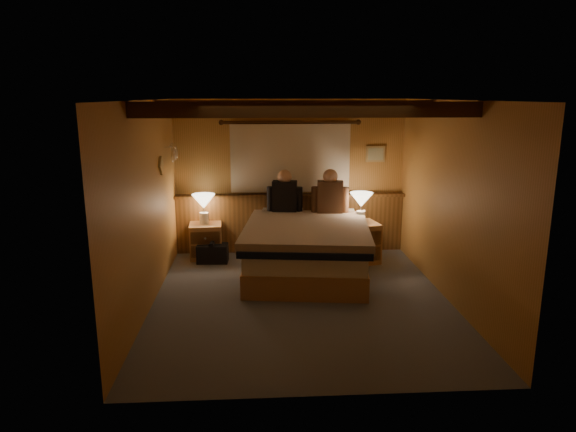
{
  "coord_description": "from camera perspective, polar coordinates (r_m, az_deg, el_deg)",
  "views": [
    {
      "loc": [
        -0.52,
        -5.91,
        2.45
      ],
      "look_at": [
        -0.14,
        0.4,
        0.96
      ],
      "focal_mm": 32.0,
      "sensor_mm": 36.0,
      "label": 1
    }
  ],
  "objects": [
    {
      "name": "curtain_window",
      "position": [
        8.01,
        0.26,
        6.59
      ],
      "size": [
        2.18,
        0.09,
        1.11
      ],
      "color": "#3F270F",
      "rests_on": "wall_back"
    },
    {
      "name": "nightstand_left",
      "position": [
        8.01,
        -9.11,
        -2.75
      ],
      "size": [
        0.51,
        0.47,
        0.53
      ],
      "rotation": [
        0.0,
        0.0,
        0.07
      ],
      "color": "tan",
      "rests_on": "floor"
    },
    {
      "name": "lamp_left",
      "position": [
        7.9,
        -9.36,
        1.42
      ],
      "size": [
        0.35,
        0.35,
        0.46
      ],
      "color": "white",
      "rests_on": "nightstand_left"
    },
    {
      "name": "ceiling",
      "position": [
        5.93,
        1.59,
        12.76
      ],
      "size": [
        4.2,
        4.2,
        0.0
      ],
      "primitive_type": "plane",
      "rotation": [
        3.14,
        0.0,
        0.0
      ],
      "color": "#E2A855",
      "rests_on": "wall_back"
    },
    {
      "name": "wainscot",
      "position": [
        8.2,
        0.25,
        -0.61
      ],
      "size": [
        3.6,
        0.23,
        0.94
      ],
      "color": "brown",
      "rests_on": "wall_back"
    },
    {
      "name": "bed",
      "position": [
        7.16,
        2.08,
        -3.56
      ],
      "size": [
        1.88,
        2.32,
        0.73
      ],
      "rotation": [
        0.0,
        0.0,
        -0.12
      ],
      "color": "tan",
      "rests_on": "floor"
    },
    {
      "name": "person_left",
      "position": [
        7.79,
        -0.38,
        2.44
      ],
      "size": [
        0.54,
        0.26,
        0.66
      ],
      "rotation": [
        0.0,
        0.0,
        -0.12
      ],
      "color": "black",
      "rests_on": "bed"
    },
    {
      "name": "wall_left",
      "position": [
        6.17,
        -15.38,
        1.07
      ],
      "size": [
        0.0,
        4.2,
        4.2
      ],
      "primitive_type": "plane",
      "rotation": [
        1.57,
        0.0,
        1.57
      ],
      "color": "#BD8444",
      "rests_on": "floor"
    },
    {
      "name": "person_right",
      "position": [
        7.73,
        4.69,
        2.38
      ],
      "size": [
        0.56,
        0.27,
        0.69
      ],
      "rotation": [
        0.0,
        0.0,
        -0.13
      ],
      "color": "#4C301E",
      "rests_on": "bed"
    },
    {
      "name": "lamp_right",
      "position": [
        7.68,
        8.14,
        1.6
      ],
      "size": [
        0.34,
        0.34,
        0.45
      ],
      "color": "white",
      "rests_on": "nightstand_right"
    },
    {
      "name": "coat_rail",
      "position": [
        7.62,
        -12.63,
        7.04
      ],
      "size": [
        0.05,
        0.55,
        0.24
      ],
      "color": "white",
      "rests_on": "wall_left"
    },
    {
      "name": "wall_right",
      "position": [
        6.47,
        17.61,
        1.48
      ],
      "size": [
        0.0,
        4.2,
        4.2
      ],
      "primitive_type": "plane",
      "rotation": [
        1.57,
        0.0,
        -1.57
      ],
      "color": "#BD8444",
      "rests_on": "floor"
    },
    {
      "name": "floor",
      "position": [
        6.42,
        1.45,
        -9.21
      ],
      "size": [
        4.2,
        4.2,
        0.0
      ],
      "primitive_type": "plane",
      "color": "slate",
      "rests_on": "ground"
    },
    {
      "name": "wall_front",
      "position": [
        4.04,
        4.12,
        -4.83
      ],
      "size": [
        3.6,
        0.0,
        3.6
      ],
      "primitive_type": "plane",
      "rotation": [
        -1.57,
        0.0,
        0.0
      ],
      "color": "#BD8444",
      "rests_on": "floor"
    },
    {
      "name": "nightstand_right",
      "position": [
        7.78,
        7.87,
        -2.91
      ],
      "size": [
        0.64,
        0.59,
        0.6
      ],
      "rotation": [
        0.0,
        0.0,
        0.21
      ],
      "color": "tan",
      "rests_on": "floor"
    },
    {
      "name": "ceiling_beams",
      "position": [
        6.08,
        1.46,
        11.92
      ],
      "size": [
        3.6,
        1.65,
        0.16
      ],
      "color": "#3F270F",
      "rests_on": "ceiling"
    },
    {
      "name": "wall_back",
      "position": [
        8.12,
        0.22,
        4.4
      ],
      "size": [
        3.6,
        0.0,
        3.6
      ],
      "primitive_type": "plane",
      "rotation": [
        1.57,
        0.0,
        0.0
      ],
      "color": "#BD8444",
      "rests_on": "floor"
    },
    {
      "name": "framed_print",
      "position": [
        8.25,
        9.7,
        6.8
      ],
      "size": [
        0.3,
        0.04,
        0.25
      ],
      "color": "tan",
      "rests_on": "wall_back"
    },
    {
      "name": "duffel_bag",
      "position": [
        7.81,
        -8.37,
        -4.07
      ],
      "size": [
        0.47,
        0.29,
        0.33
      ],
      "rotation": [
        0.0,
        0.0,
        -0.05
      ],
      "color": "black",
      "rests_on": "floor"
    }
  ]
}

